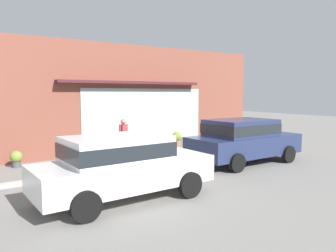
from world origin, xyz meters
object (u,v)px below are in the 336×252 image
(pedestrian_with_handbag, at_px, (123,136))
(potted_plant_doorstep, at_px, (16,158))
(potted_plant_window_center, at_px, (177,139))
(parked_car_navy, at_px, (243,138))
(fire_hydrant, at_px, (113,152))
(potted_plant_low_front, at_px, (105,151))
(potted_plant_window_left, at_px, (150,145))
(parked_car_white, at_px, (122,163))

(pedestrian_with_handbag, xyz_separation_m, potted_plant_doorstep, (-3.82, 0.75, -0.60))
(pedestrian_with_handbag, relative_size, potted_plant_window_center, 2.00)
(parked_car_navy, relative_size, potted_plant_doorstep, 7.42)
(fire_hydrant, relative_size, potted_plant_doorstep, 1.44)
(potted_plant_low_front, bearing_deg, potted_plant_window_left, -0.39)
(fire_hydrant, bearing_deg, potted_plant_window_center, 19.95)
(pedestrian_with_handbag, bearing_deg, potted_plant_window_left, -173.09)
(pedestrian_with_handbag, distance_m, potted_plant_window_left, 1.97)
(potted_plant_window_left, xyz_separation_m, potted_plant_low_front, (-2.16, 0.01, -0.06))
(parked_car_white, height_order, potted_plant_low_front, parked_car_white)
(fire_hydrant, height_order, parked_car_navy, parked_car_navy)
(fire_hydrant, height_order, potted_plant_window_left, fire_hydrant)
(parked_car_navy, distance_m, potted_plant_doorstep, 8.30)
(parked_car_navy, height_order, potted_plant_doorstep, parked_car_navy)
(pedestrian_with_handbag, height_order, potted_plant_window_center, pedestrian_with_handbag)
(parked_car_navy, height_order, parked_car_white, parked_car_navy)
(potted_plant_doorstep, bearing_deg, pedestrian_with_handbag, -11.17)
(pedestrian_with_handbag, relative_size, potted_plant_doorstep, 2.69)
(parked_car_navy, relative_size, parked_car_white, 1.00)
(parked_car_white, relative_size, potted_plant_low_front, 8.49)
(parked_car_white, bearing_deg, potted_plant_window_left, 51.42)
(pedestrian_with_handbag, height_order, potted_plant_window_left, pedestrian_with_handbag)
(parked_car_white, relative_size, potted_plant_window_center, 5.52)
(potted_plant_window_center, bearing_deg, potted_plant_low_front, -177.44)
(potted_plant_window_left, height_order, potted_plant_low_front, potted_plant_window_left)
(parked_car_white, xyz_separation_m, potted_plant_window_center, (5.48, 5.52, -0.44))
(potted_plant_window_center, bearing_deg, potted_plant_doorstep, -178.16)
(parked_car_white, bearing_deg, fire_hydrant, 66.87)
(potted_plant_window_left, bearing_deg, parked_car_navy, -65.07)
(pedestrian_with_handbag, relative_size, parked_car_white, 0.36)
(parked_car_navy, bearing_deg, potted_plant_doorstep, 151.21)
(pedestrian_with_handbag, distance_m, potted_plant_doorstep, 3.94)
(fire_hydrant, xyz_separation_m, potted_plant_window_center, (3.94, 1.43, 0.03))
(pedestrian_with_handbag, xyz_separation_m, potted_plant_low_front, (-0.47, 0.82, -0.66))
(parked_car_navy, distance_m, potted_plant_low_front, 5.61)
(fire_hydrant, distance_m, parked_car_white, 4.39)
(pedestrian_with_handbag, height_order, parked_car_white, pedestrian_with_handbag)
(parked_car_white, bearing_deg, potted_plant_window_center, 42.70)
(parked_car_white, bearing_deg, parked_car_navy, 11.71)
(potted_plant_low_front, bearing_deg, potted_plant_doorstep, -178.95)
(pedestrian_with_handbag, bearing_deg, potted_plant_low_front, -78.65)
(potted_plant_window_left, height_order, potted_plant_window_center, potted_plant_window_center)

